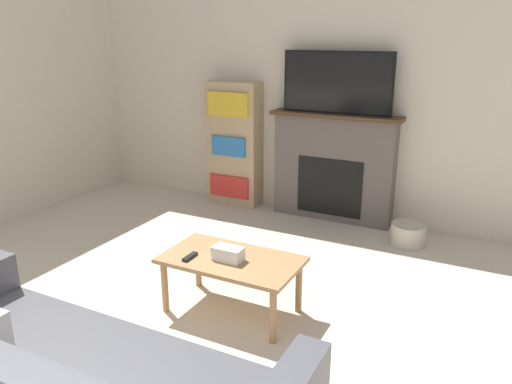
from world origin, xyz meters
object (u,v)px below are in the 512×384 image
fireplace (333,167)px  bookshelf (234,144)px  coffee_table (231,265)px  storage_basket (408,234)px  tv (337,83)px

fireplace → bookshelf: 1.24m
coffee_table → storage_basket: 2.11m
coffee_table → storage_basket: coffee_table is taller
fireplace → coffee_table: bearing=-90.4°
tv → bookshelf: 1.46m
bookshelf → storage_basket: (2.15, -0.34, -0.63)m
bookshelf → storage_basket: size_ratio=4.36×
fireplace → bookshelf: size_ratio=0.97×
tv → fireplace: bearing=90.0°
fireplace → bookshelf: bearing=-178.9°
fireplace → tv: 0.91m
fireplace → storage_basket: size_ratio=4.23×
fireplace → coffee_table: (-0.02, -2.24, -0.22)m
bookshelf → fireplace: bearing=1.1°
tv → coffee_table: bearing=-90.4°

